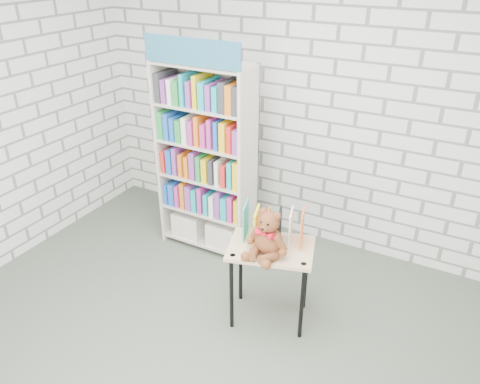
% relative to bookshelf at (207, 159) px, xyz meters
% --- Properties ---
extents(ground, '(4.50, 4.50, 0.00)m').
position_rel_bookshelf_xyz_m(ground, '(0.72, -1.36, -0.94)').
color(ground, '#495245').
rests_on(ground, ground).
extents(room_shell, '(4.52, 4.02, 2.81)m').
position_rel_bookshelf_xyz_m(room_shell, '(0.72, -1.36, 0.85)').
color(room_shell, silver).
rests_on(room_shell, ground).
extents(bookshelf, '(0.92, 0.36, 2.06)m').
position_rel_bookshelf_xyz_m(bookshelf, '(0.00, 0.00, 0.00)').
color(bookshelf, beige).
rests_on(bookshelf, ground).
extents(display_table, '(0.74, 0.61, 0.69)m').
position_rel_bookshelf_xyz_m(display_table, '(0.99, -0.68, -0.35)').
color(display_table, tan).
rests_on(display_table, ground).
extents(table_books, '(0.48, 0.32, 0.27)m').
position_rel_bookshelf_xyz_m(table_books, '(0.96, -0.58, -0.12)').
color(table_books, '#2A9AB9').
rests_on(table_books, display_table).
extents(teddy_bear, '(0.33, 0.31, 0.36)m').
position_rel_bookshelf_xyz_m(teddy_bear, '(1.01, -0.78, -0.11)').
color(teddy_bear, brown).
rests_on(teddy_bear, display_table).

